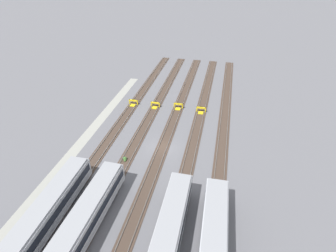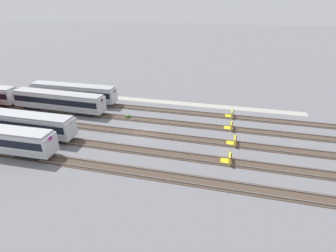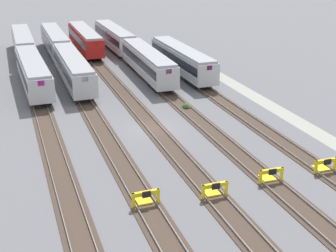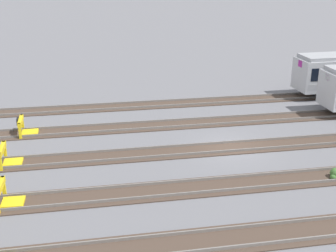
# 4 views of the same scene
# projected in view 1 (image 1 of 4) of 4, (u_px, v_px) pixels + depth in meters

# --- Properties ---
(ground_plane) EXTENTS (400.00, 400.00, 0.00)m
(ground_plane) POSITION_uv_depth(u_px,v_px,m) (163.00, 148.00, 44.94)
(ground_plane) COLOR slate
(service_walkway) EXTENTS (54.00, 2.00, 0.01)m
(service_walkway) POSITION_uv_depth(u_px,v_px,m) (86.00, 137.00, 47.61)
(service_walkway) COLOR #9E9E93
(service_walkway) RESTS_ON ground
(rail_track_nearest) EXTENTS (90.00, 2.23, 0.21)m
(rail_track_nearest) POSITION_uv_depth(u_px,v_px,m) (109.00, 140.00, 46.76)
(rail_track_nearest) COLOR #47382D
(rail_track_nearest) RESTS_ON ground
(rail_track_near_inner) EXTENTS (90.00, 2.24, 0.21)m
(rail_track_near_inner) POSITION_uv_depth(u_px,v_px,m) (135.00, 144.00, 45.84)
(rail_track_near_inner) COLOR #47382D
(rail_track_near_inner) RESTS_ON ground
(rail_track_middle) EXTENTS (90.00, 2.24, 0.21)m
(rail_track_middle) POSITION_uv_depth(u_px,v_px,m) (163.00, 148.00, 44.92)
(rail_track_middle) COLOR #47382D
(rail_track_middle) RESTS_ON ground
(rail_track_far_inner) EXTENTS (90.00, 2.23, 0.21)m
(rail_track_far_inner) POSITION_uv_depth(u_px,v_px,m) (191.00, 152.00, 44.00)
(rail_track_far_inner) COLOR #47382D
(rail_track_far_inner) RESTS_ON ground
(rail_track_farthest) EXTENTS (90.00, 2.23, 0.21)m
(rail_track_farthest) POSITION_uv_depth(u_px,v_px,m) (221.00, 156.00, 43.08)
(rail_track_farthest) COLOR #47382D
(rail_track_farthest) RESTS_ON ground
(subway_car_front_row_centre) EXTENTS (18.06, 3.26, 3.70)m
(subway_car_front_row_centre) POSITION_uv_depth(u_px,v_px,m) (83.00, 223.00, 30.11)
(subway_car_front_row_centre) COLOR #B7BABF
(subway_car_front_row_centre) RESTS_ON ground
(subway_car_front_row_rightmost) EXTENTS (18.06, 3.27, 3.70)m
(subway_car_front_row_rightmost) POSITION_uv_depth(u_px,v_px,m) (213.00, 250.00, 27.35)
(subway_car_front_row_rightmost) COLOR #B7BABF
(subway_car_front_row_rightmost) RESTS_ON ground
(subway_car_back_row_centre) EXTENTS (18.00, 2.85, 3.70)m
(subway_car_back_row_centre) POSITION_uv_depth(u_px,v_px,m) (167.00, 240.00, 28.26)
(subway_car_back_row_centre) COLOR #B7BABF
(subway_car_back_row_centre) RESTS_ON ground
(subway_car_back_row_rightmost) EXTENTS (18.02, 2.96, 3.70)m
(subway_car_back_row_rightmost) POSITION_uv_depth(u_px,v_px,m) (45.00, 215.00, 31.01)
(subway_car_back_row_rightmost) COLOR #B7BABF
(subway_car_back_row_rightmost) RESTS_ON ground
(bumper_stop_nearest_track) EXTENTS (1.35, 2.00, 1.22)m
(bumper_stop_nearest_track) POSITION_uv_depth(u_px,v_px,m) (133.00, 103.00, 57.25)
(bumper_stop_nearest_track) COLOR yellow
(bumper_stop_nearest_track) RESTS_ON ground
(bumper_stop_near_inner_track) EXTENTS (1.37, 2.01, 1.22)m
(bumper_stop_near_inner_track) POSITION_uv_depth(u_px,v_px,m) (155.00, 105.00, 56.37)
(bumper_stop_near_inner_track) COLOR yellow
(bumper_stop_near_inner_track) RESTS_ON ground
(bumper_stop_middle_track) EXTENTS (1.35, 2.00, 1.22)m
(bumper_stop_middle_track) POSITION_uv_depth(u_px,v_px,m) (178.00, 107.00, 55.93)
(bumper_stop_middle_track) COLOR yellow
(bumper_stop_middle_track) RESTS_ON ground
(bumper_stop_far_inner_track) EXTENTS (1.35, 2.00, 1.22)m
(bumper_stop_far_inner_track) POSITION_uv_depth(u_px,v_px,m) (201.00, 110.00, 54.57)
(bumper_stop_far_inner_track) COLOR yellow
(bumper_stop_far_inner_track) RESTS_ON ground
(weed_clump) EXTENTS (0.92, 0.70, 0.64)m
(weed_clump) POSITION_uv_depth(u_px,v_px,m) (125.00, 159.00, 42.14)
(weed_clump) COLOR #427033
(weed_clump) RESTS_ON ground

